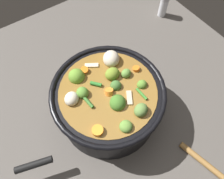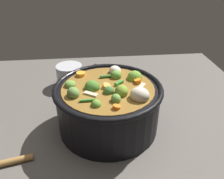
{
  "view_description": "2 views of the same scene",
  "coord_description": "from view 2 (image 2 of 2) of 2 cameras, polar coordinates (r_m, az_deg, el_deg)",
  "views": [
    {
      "loc": [
        -0.22,
        0.14,
        0.61
      ],
      "look_at": [
        0.0,
        -0.01,
        0.13
      ],
      "focal_mm": 33.46,
      "sensor_mm": 36.0,
      "label": 1
    },
    {
      "loc": [
        -0.04,
        -0.55,
        0.46
      ],
      "look_at": [
        0.01,
        -0.0,
        0.13
      ],
      "focal_mm": 36.74,
      "sensor_mm": 36.0,
      "label": 2
    }
  ],
  "objects": [
    {
      "name": "ground_plane",
      "position": [
        0.72,
        -0.91,
        -8.96
      ],
      "size": [
        1.1,
        1.1,
        0.0
      ],
      "primitive_type": "plane",
      "color": "#514C47"
    },
    {
      "name": "small_saucepan",
      "position": [
        0.93,
        -10.3,
        3.56
      ],
      "size": [
        0.16,
        0.12,
        0.08
      ],
      "color": "#ADADB2",
      "rests_on": "ground_plane"
    },
    {
      "name": "cooking_pot",
      "position": [
        0.67,
        -0.93,
        -4.0
      ],
      "size": [
        0.31,
        0.31,
        0.17
      ],
      "color": "black",
      "rests_on": "ground_plane"
    }
  ]
}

